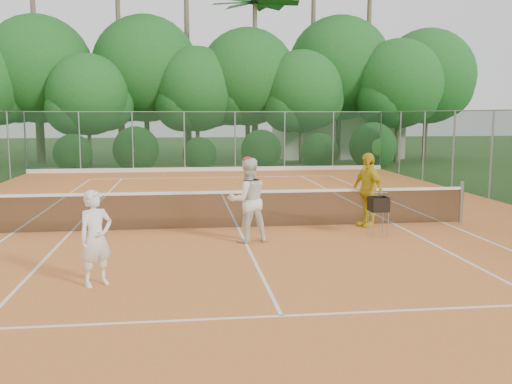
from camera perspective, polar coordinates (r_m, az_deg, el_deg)
ground at (r=14.44m, az=-1.78°, el=-3.71°), size 120.00×120.00×0.00m
clay_court at (r=14.44m, az=-1.78°, el=-3.67°), size 18.00×36.00×0.02m
club_building at (r=39.49m, az=7.96°, el=5.67°), size 8.00×5.00×3.00m
tennis_net at (r=14.34m, az=-1.79°, el=-1.63°), size 11.97×0.10×1.10m
player_white at (r=9.87m, az=-15.73°, el=-4.47°), size 0.70×0.65×1.61m
player_center_grp at (r=12.74m, az=-0.84°, el=-0.81°), size 1.06×0.90×1.93m
player_yellow at (r=14.82m, az=11.09°, el=0.23°), size 0.81×1.20×1.89m
ball_hopper at (r=13.72m, az=12.16°, el=-1.28°), size 0.41×0.41×0.93m
stray_ball_a at (r=23.77m, az=-6.99°, el=0.88°), size 0.07×0.07×0.07m
stray_ball_b at (r=27.23m, az=-9.18°, el=1.70°), size 0.07×0.07×0.07m
stray_ball_c at (r=23.98m, az=-2.08°, el=0.99°), size 0.07×0.07×0.07m
court_markings at (r=14.44m, az=-1.78°, el=-3.62°), size 11.03×23.83×0.01m
fence_back at (r=29.15m, az=-4.64°, el=5.06°), size 18.07×0.07×3.00m
tropical_treeline at (r=34.50m, az=-2.69°, el=11.45°), size 32.10×8.49×15.03m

